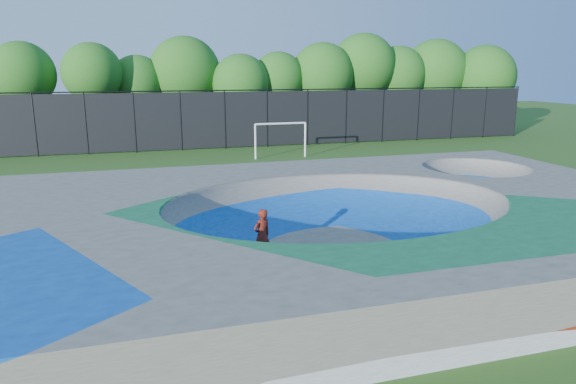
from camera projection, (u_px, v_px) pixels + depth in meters
name	position (u px, v px, depth m)	size (l,w,h in m)	color
ground	(339.00, 245.00, 16.25)	(120.00, 120.00, 0.00)	#295016
skate_deck	(339.00, 223.00, 16.08)	(22.00, 14.00, 1.50)	gray
skater	(262.00, 236.00, 14.71)	(0.58, 0.38, 1.58)	red
skateboard	(262.00, 261.00, 14.89)	(0.78, 0.22, 0.05)	black
soccer_goal	(281.00, 133.00, 31.77)	(3.34, 0.12, 2.21)	white
fence	(225.00, 118.00, 35.33)	(48.09, 0.09, 4.04)	black
treeline	(263.00, 75.00, 40.66)	(52.12, 7.72, 8.35)	#442D22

